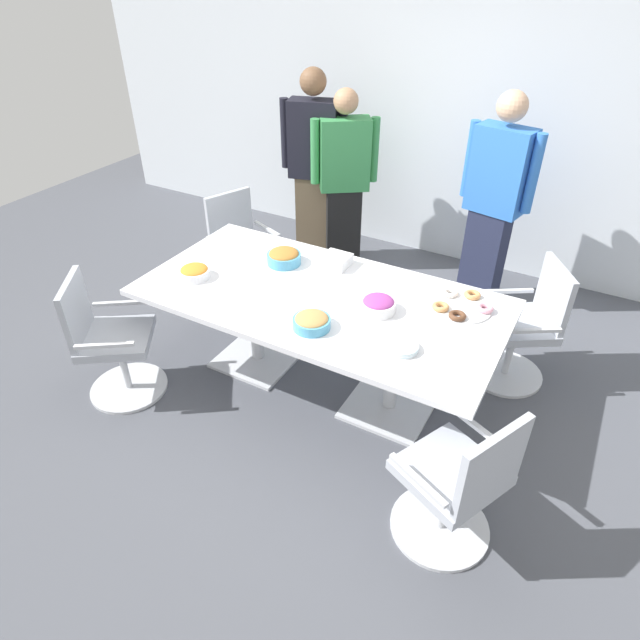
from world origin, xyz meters
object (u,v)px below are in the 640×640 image
Objects in this scene: office_chair_1 at (242,252)px; snack_bowl_chips_orange at (194,272)px; office_chair_3 at (457,486)px; person_standing_0 at (314,167)px; office_chair_0 at (523,330)px; person_standing_2 at (494,201)px; snack_bowl_pretzels at (284,257)px; napkin_pile at (336,261)px; snack_bowl_candy_mix at (378,304)px; conference_table at (320,311)px; person_standing_1 at (344,181)px; donut_platter at (461,305)px; snack_bowl_cookies at (312,321)px; office_chair_2 at (110,345)px; plate_stack at (402,347)px.

office_chair_1 is 1.11m from snack_bowl_chips_orange.
office_chair_3 is 0.50× the size of person_standing_0.
office_chair_0 is 1.17m from person_standing_2.
office_chair_3 is at bearing -31.46° from snack_bowl_pretzels.
snack_bowl_chips_orange is (-1.55, -1.89, -0.14)m from person_standing_2.
snack_bowl_candy_mix is at bearing -37.46° from napkin_pile.
person_standing_2 is at bearing 80.83° from snack_bowl_candy_mix.
conference_table is 1.81m from person_standing_1.
snack_bowl_candy_mix reaches higher than donut_platter.
person_standing_2 is 1.49m from napkin_pile.
person_standing_1 is at bearing 112.13° from snack_bowl_cookies.
office_chair_2 is at bearing 21.79° from office_chair_1.
donut_platter reaches higher than plate_stack.
snack_bowl_pretzels is (-0.85, 0.24, 0.00)m from snack_bowl_candy_mix.
person_standing_0 reaches higher than person_standing_2.
person_standing_1 is at bearing 63.16° from office_chair_3.
person_standing_0 is 7.41× the size of snack_bowl_pretzels.
napkin_pile is at bearing 73.56° from office_chair_3.
office_chair_2 reaches higher than snack_bowl_cookies.
napkin_pile is at bearing 109.33° from person_standing_0.
office_chair_0 is 1.00× the size of office_chair_2.
plate_stack is at bearing 6.31° from snack_bowl_cookies.
office_chair_2 is at bearing -162.21° from snack_bowl_cookies.
donut_platter is at bearing 42.43° from snack_bowl_cookies.
plate_stack is (0.56, 0.06, -0.03)m from snack_bowl_cookies.
snack_bowl_pretzels is (0.77, 1.03, 0.40)m from office_chair_2.
person_standing_2 reaches higher than conference_table.
office_chair_3 is 2.55m from person_standing_2.
snack_bowl_cookies is at bearing 72.15° from office_chair_1.
plate_stack is at bearing -104.81° from donut_platter.
office_chair_2 is at bearing -154.00° from snack_bowl_candy_mix.
snack_bowl_cookies is at bearing 103.97° from office_chair_0.
person_standing_1 is at bearing 112.26° from conference_table.
snack_bowl_candy_mix reaches higher than snack_bowl_chips_orange.
napkin_pile is (1.11, 1.18, 0.38)m from office_chair_2.
office_chair_3 is at bearing 79.33° from office_chair_1.
snack_bowl_chips_orange is at bearing 172.98° from snack_bowl_cookies.
person_standing_1 is (0.54, 0.90, 0.46)m from office_chair_1.
conference_table is at bearing -178.17° from snack_bowl_candy_mix.
office_chair_1 reaches higher than snack_bowl_candy_mix.
snack_bowl_chips_orange is at bearing 41.04° from office_chair_1.
person_standing_2 is 8.11× the size of snack_bowl_candy_mix.
person_standing_1 reaches higher than office_chair_1.
person_standing_2 reaches higher than donut_platter.
person_standing_1 is at bearing 123.50° from snack_bowl_candy_mix.
snack_bowl_cookies is at bearing 72.68° from office_chair_2.
person_standing_2 reaches higher than napkin_pile.
snack_bowl_candy_mix is at bearing 133.96° from plate_stack.
snack_bowl_cookies is (-1.07, -1.12, 0.39)m from office_chair_0.
office_chair_0 is at bearing 142.01° from person_standing_0.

